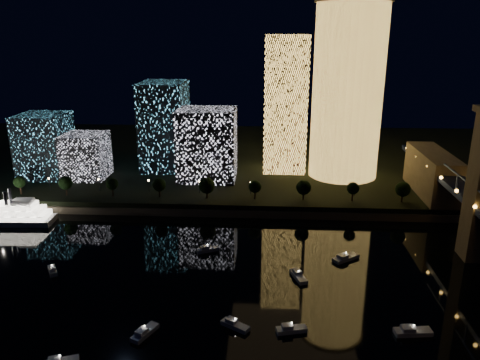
% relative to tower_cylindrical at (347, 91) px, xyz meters
% --- Properties ---
extents(ground, '(520.00, 520.00, 0.00)m').
position_rel_tower_cylindrical_xyz_m(ground, '(-31.11, -124.63, -45.37)').
color(ground, black).
rests_on(ground, ground).
extents(far_bank, '(420.00, 160.00, 5.00)m').
position_rel_tower_cylindrical_xyz_m(far_bank, '(-31.11, 35.37, -42.87)').
color(far_bank, black).
rests_on(far_bank, ground).
extents(seawall, '(420.00, 6.00, 3.00)m').
position_rel_tower_cylindrical_xyz_m(seawall, '(-31.11, -42.63, -43.87)').
color(seawall, '#6B5E4C').
rests_on(seawall, ground).
extents(tower_cylindrical, '(34.00, 34.00, 80.48)m').
position_rel_tower_cylindrical_xyz_m(tower_cylindrical, '(0.00, 0.00, 0.00)').
color(tower_cylindrical, '#ECB14B').
rests_on(tower_cylindrical, far_bank).
extents(tower_rectangular, '(20.40, 20.40, 64.90)m').
position_rel_tower_cylindrical_xyz_m(tower_rectangular, '(-27.98, 8.11, -7.92)').
color(tower_rectangular, '#ECB14B').
rests_on(tower_rectangular, far_bank).
extents(midrise_blocks, '(101.25, 42.84, 42.88)m').
position_rel_tower_cylindrical_xyz_m(midrise_blocks, '(-96.73, -2.66, -23.15)').
color(midrise_blocks, white).
rests_on(midrise_blocks, far_bank).
extents(motorboats, '(110.55, 76.74, 2.78)m').
position_rel_tower_cylindrical_xyz_m(motorboats, '(-39.44, -116.55, -44.55)').
color(motorboats, silver).
rests_on(motorboats, ground).
extents(esplanade_trees, '(165.62, 6.89, 8.94)m').
position_rel_tower_cylindrical_xyz_m(esplanade_trees, '(-56.85, -36.63, -34.90)').
color(esplanade_trees, black).
rests_on(esplanade_trees, far_bank).
extents(street_lamps, '(132.70, 0.70, 5.65)m').
position_rel_tower_cylindrical_xyz_m(street_lamps, '(-65.11, -30.63, -36.34)').
color(street_lamps, black).
rests_on(street_lamps, far_bank).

